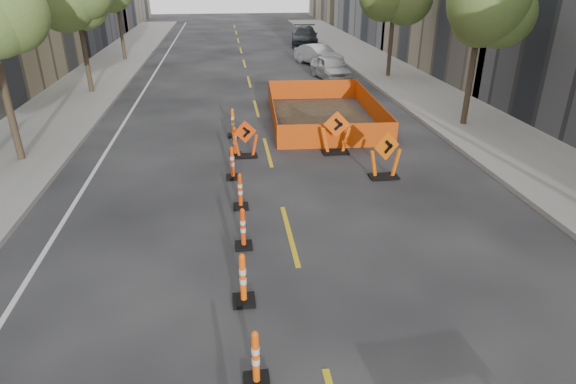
{
  "coord_description": "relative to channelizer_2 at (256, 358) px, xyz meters",
  "views": [
    {
      "loc": [
        -1.38,
        -6.34,
        6.02
      ],
      "look_at": [
        -0.02,
        4.14,
        1.1
      ],
      "focal_mm": 30.0,
      "sensor_mm": 36.0,
      "label": 1
    }
  ],
  "objects": [
    {
      "name": "ground_plane",
      "position": [
        1.15,
        0.65,
        -0.53
      ],
      "size": [
        140.0,
        140.0,
        0.0
      ],
      "primitive_type": "plane",
      "color": "black"
    },
    {
      "name": "sidewalk_left",
      "position": [
        -7.85,
        12.65,
        -0.45
      ],
      "size": [
        4.0,
        90.0,
        0.15
      ],
      "primitive_type": "cube",
      "color": "gray",
      "rests_on": "ground"
    },
    {
      "name": "sidewalk_right",
      "position": [
        10.15,
        12.65,
        -0.45
      ],
      "size": [
        4.0,
        90.0,
        0.15
      ],
      "primitive_type": "cube",
      "color": "gray",
      "rests_on": "ground"
    },
    {
      "name": "tree_l_c",
      "position": [
        -7.25,
        20.65,
        4.0
      ],
      "size": [
        2.8,
        2.8,
        5.95
      ],
      "color": "#382B1E",
      "rests_on": "ground"
    },
    {
      "name": "tree_r_b",
      "position": [
        9.55,
        12.65,
        4.0
      ],
      "size": [
        2.8,
        2.8,
        5.95
      ],
      "color": "#382B1E",
      "rests_on": "ground"
    },
    {
      "name": "channelizer_2",
      "position": [
        0.0,
        0.0,
        0.0
      ],
      "size": [
        0.42,
        0.42,
        1.06
      ],
      "primitive_type": null,
      "color": "#F1520A",
      "rests_on": "ground"
    },
    {
      "name": "channelizer_3",
      "position": [
        -0.1,
        2.09,
        0.03
      ],
      "size": [
        0.44,
        0.44,
        1.13
      ],
      "primitive_type": null,
      "color": "#FF580A",
      "rests_on": "ground"
    },
    {
      "name": "channelizer_4",
      "position": [
        -0.01,
        4.19,
        -0.01
      ],
      "size": [
        0.41,
        0.41,
        1.03
      ],
      "primitive_type": null,
      "color": "#E53909",
      "rests_on": "ground"
    },
    {
      "name": "channelizer_5",
      "position": [
        0.01,
        6.28,
        -0.01
      ],
      "size": [
        0.41,
        0.41,
        1.03
      ],
      "primitive_type": null,
      "color": "#D93E09",
      "rests_on": "ground"
    },
    {
      "name": "channelizer_6",
      "position": [
        -0.16,
        8.38,
        0.0
      ],
      "size": [
        0.42,
        0.42,
        1.06
      ],
      "primitive_type": null,
      "color": "#F43E0A",
      "rests_on": "ground"
    },
    {
      "name": "channelizer_7",
      "position": [
        -0.01,
        10.47,
        -0.01
      ],
      "size": [
        0.41,
        0.41,
        1.04
      ],
      "primitive_type": null,
      "color": "#DF4B09",
      "rests_on": "ground"
    },
    {
      "name": "channelizer_8",
      "position": [
        -0.03,
        12.57,
        0.04
      ],
      "size": [
        0.45,
        0.45,
        1.13
      ],
      "primitive_type": null,
      "color": "#FF650A",
      "rests_on": "ground"
    },
    {
      "name": "chevron_sign_left",
      "position": [
        0.35,
        10.25,
        0.13
      ],
      "size": [
        0.98,
        0.71,
        1.33
      ],
      "primitive_type": null,
      "rotation": [
        0.0,
        0.0,
        0.21
      ],
      "color": "#DD3C09",
      "rests_on": "ground"
    },
    {
      "name": "chevron_sign_center",
      "position": [
        3.54,
        10.2,
        0.25
      ],
      "size": [
        1.11,
        0.74,
        1.56
      ],
      "primitive_type": null,
      "rotation": [
        0.0,
        0.0,
        -0.12
      ],
      "color": "#E65009",
      "rests_on": "ground"
    },
    {
      "name": "chevron_sign_right",
      "position": [
        4.58,
        7.82,
        0.23
      ],
      "size": [
        1.16,
        0.9,
        1.52
      ],
      "primitive_type": null,
      "rotation": [
        0.0,
        0.0,
        0.33
      ],
      "color": "#E75A09",
      "rests_on": "ground"
    },
    {
      "name": "safety_fence",
      "position": [
        3.93,
        14.46,
        -0.06
      ],
      "size": [
        4.79,
        7.71,
        0.94
      ],
      "primitive_type": null,
      "rotation": [
        0.0,
        0.0,
        -0.05
      ],
      "color": "#EE440C",
      "rests_on": "ground"
    },
    {
      "name": "parked_car_near",
      "position": [
        6.03,
        22.8,
        0.14
      ],
      "size": [
        2.12,
        4.11,
        1.34
      ],
      "primitive_type": "imported",
      "rotation": [
        0.0,
        0.0,
        0.14
      ],
      "color": "silver",
      "rests_on": "ground"
    },
    {
      "name": "parked_car_mid",
      "position": [
        6.17,
        27.4,
        0.14
      ],
      "size": [
        3.0,
        4.3,
        1.34
      ],
      "primitive_type": "imported",
      "rotation": [
        0.0,
        0.0,
        0.43
      ],
      "color": "#B0B2B6",
      "rests_on": "ground"
    },
    {
      "name": "parked_car_far",
      "position": [
        6.7,
        36.61,
        0.25
      ],
      "size": [
        2.97,
        5.62,
        1.55
      ],
      "primitive_type": "imported",
      "rotation": [
        0.0,
        0.0,
        -0.15
      ],
      "color": "black",
      "rests_on": "ground"
    }
  ]
}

